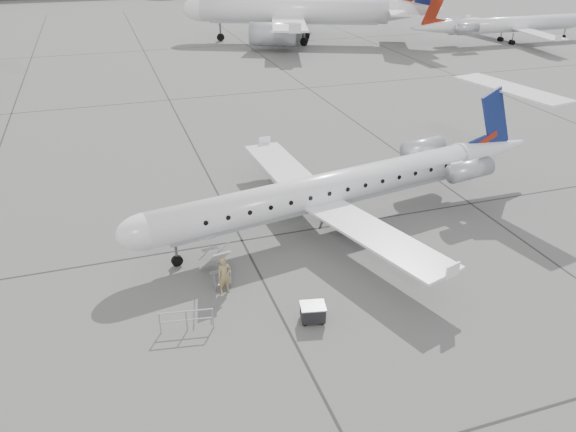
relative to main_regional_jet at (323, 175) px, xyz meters
name	(u,v)px	position (x,y,z in m)	size (l,w,h in m)	color
ground	(373,256)	(1.44, -3.71, -3.24)	(320.00, 320.00, 0.00)	#60605E
main_regional_jet	(323,175)	(0.00, 0.00, 0.00)	(25.28, 18.20, 6.48)	white
airstair	(214,261)	(-6.81, -3.25, -2.23)	(0.85, 2.17, 2.03)	white
passenger	(224,275)	(-6.60, -4.47, -2.32)	(0.67, 0.44, 1.84)	#927D4F
safety_railing	(187,321)	(-8.74, -6.71, -2.74)	(2.20, 0.08, 1.00)	#96989E
baggage_cart	(313,313)	(-3.48, -7.77, -2.80)	(1.02, 0.82, 0.88)	black
bg_regional_right	(516,17)	(47.16, 44.07, 0.38)	(27.62, 19.89, 7.25)	white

